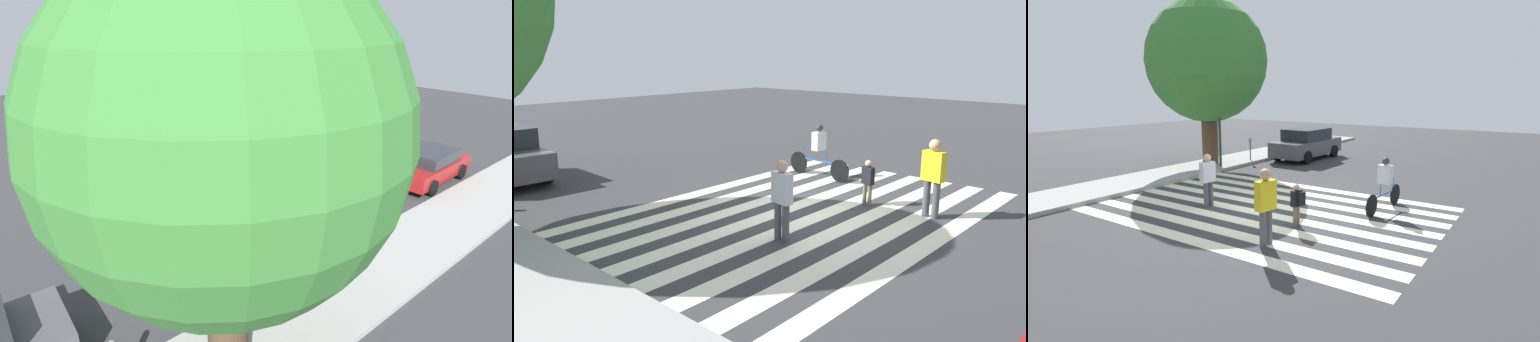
% 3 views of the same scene
% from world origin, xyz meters
% --- Properties ---
extents(ground_plane, '(60.00, 60.00, 0.00)m').
position_xyz_m(ground_plane, '(0.00, 0.00, 0.00)').
color(ground_plane, '#38383A').
extents(sidewalk_curb, '(36.00, 2.50, 0.14)m').
position_xyz_m(sidewalk_curb, '(0.00, 6.25, 0.07)').
color(sidewalk_curb, '#9E9E99').
rests_on(sidewalk_curb, ground_plane).
extents(crosswalk_stripes, '(6.63, 10.00, 0.01)m').
position_xyz_m(crosswalk_stripes, '(-0.00, 0.00, 0.00)').
color(crosswalk_stripes, '#F2EDCC').
rests_on(crosswalk_stripes, ground_plane).
extents(traffic_light, '(0.60, 0.50, 4.33)m').
position_xyz_m(traffic_light, '(3.97, 5.36, 3.03)').
color(traffic_light, '#283828').
rests_on(traffic_light, ground_plane).
extents(parking_meter, '(0.15, 0.15, 1.25)m').
position_xyz_m(parking_meter, '(6.11, 5.45, 0.93)').
color(parking_meter, '#283828').
rests_on(parking_meter, ground_plane).
extents(street_tree, '(5.54, 5.54, 7.63)m').
position_xyz_m(street_tree, '(4.34, 6.46, 4.83)').
color(street_tree, '#4C3826').
rests_on(street_tree, ground_plane).
extents(pedestrian_child_with_backpack, '(0.53, 0.30, 1.81)m').
position_xyz_m(pedestrian_child_with_backpack, '(-2.38, -1.69, 1.02)').
color(pedestrian_child_with_backpack, '#4C4C51').
rests_on(pedestrian_child_with_backpack, ground_plane).
extents(pedestrian_adult_yellow_jacket, '(0.34, 0.31, 1.14)m').
position_xyz_m(pedestrian_adult_yellow_jacket, '(-0.80, -1.56, 0.67)').
color(pedestrian_adult_yellow_jacket, '#6B6051').
rests_on(pedestrian_adult_yellow_jacket, ground_plane).
extents(pedestrian_adult_blue_shirt, '(0.49, 0.29, 1.65)m').
position_xyz_m(pedestrian_adult_blue_shirt, '(-0.78, 1.67, 0.93)').
color(pedestrian_adult_blue_shirt, '#4C4C51').
rests_on(pedestrian_adult_blue_shirt, ground_plane).
extents(cyclist_mid_street, '(2.29, 0.42, 1.61)m').
position_xyz_m(cyclist_mid_street, '(1.78, -3.00, 0.87)').
color(cyclist_mid_street, black).
rests_on(cyclist_mid_street, ground_plane).
extents(car_parked_far_curb, '(4.39, 2.11, 1.59)m').
position_xyz_m(car_parked_far_curb, '(8.57, 3.64, 0.80)').
color(car_parked_far_curb, '#4C4C51').
rests_on(car_parked_far_curb, ground_plane).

